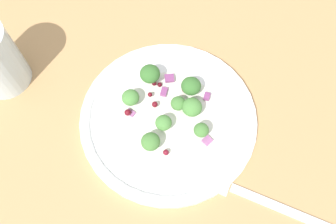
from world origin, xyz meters
TOP-DOWN VIEW (x-y plane):
  - ground_plane at (0.00, 0.00)cm, footprint 180.00×180.00cm
  - plate at (-0.11, -1.28)cm, footprint 25.66×25.66cm
  - dressing_pool at (-0.11, -1.28)cm, footprint 14.88×14.88cm
  - broccoli_floret_0 at (-6.45, -0.85)cm, footprint 3.00×3.00cm
  - broccoli_floret_1 at (2.80, -5.52)cm, footprint 2.62×2.62cm
  - broccoli_floret_2 at (-0.58, 0.62)cm, footprint 2.16×2.16cm
  - broccoli_floret_3 at (-4.54, -4.97)cm, footprint 2.53×2.53cm
  - broccoli_floret_4 at (-2.04, 3.56)cm, footprint 2.92×2.92cm
  - broccoli_floret_5 at (1.01, 1.95)cm, footprint 2.85×2.85cm
  - broccoli_floret_6 at (4.67, 1.29)cm, footprint 2.11×2.11cm
  - broccoli_floret_7 at (1.12, -2.65)cm, footprint 2.31×2.31cm
  - cranberry_0 at (-2.30, -2.26)cm, footprint 0.88×0.88cm
  - cranberry_1 at (-2.54, 2.79)cm, footprint 0.79×0.79cm
  - cranberry_2 at (-5.10, 0.27)cm, footprint 0.71×0.71cm
  - cranberry_3 at (-5.58, -0.68)cm, footprint 0.74×0.74cm
  - cranberry_4 at (4.80, -4.25)cm, footprint 0.81×0.81cm
  - cranberry_5 at (-3.08, -6.24)cm, footprint 0.95×0.95cm
  - cranberry_6 at (-4.09, -2.12)cm, footprint 0.70×0.70cm
  - onion_bit_0 at (-5.27, 1.74)cm, footprint 1.68×1.74cm
  - onion_bit_1 at (-3.08, -5.83)cm, footprint 1.59×1.39cm
  - onion_bit_2 at (0.36, 5.16)cm, footprint 1.40×1.40cm
  - onion_bit_3 at (-3.72, -0.03)cm, footprint 1.62×1.58cm
  - onion_bit_4 at (5.92, 1.66)cm, footprint 1.37×1.45cm
  - fork at (16.33, 4.22)cm, footprint 15.71×12.94cm

SIDE VIEW (x-z plane):
  - ground_plane at x=0.00cm, z-range -2.00..0.00cm
  - fork at x=16.33cm, z-range 0.00..0.50cm
  - plate at x=-0.11cm, z-range 0.01..1.71cm
  - dressing_pool at x=-0.11cm, z-range 1.20..1.40cm
  - onion_bit_1 at x=-3.08cm, z-range 1.37..1.68cm
  - onion_bit_4 at x=5.92cm, z-range 1.39..1.90cm
  - onion_bit_3 at x=-3.72cm, z-range 1.43..1.99cm
  - cranberry_2 at x=-5.10cm, z-range 1.37..2.08cm
  - onion_bit_2 at x=0.36cm, z-range 1.49..2.05cm
  - cranberry_1 at x=-2.54cm, z-range 1.45..2.24cm
  - onion_bit_0 at x=-5.27cm, z-range 1.70..2.16cm
  - cranberry_3 at x=-5.58cm, z-range 1.58..2.31cm
  - cranberry_4 at x=4.80cm, z-range 1.60..2.41cm
  - cranberry_5 at x=-3.08cm, z-range 1.53..2.48cm
  - cranberry_6 at x=-4.09cm, z-range 1.76..2.46cm
  - cranberry_0 at x=-2.30cm, z-range 1.75..2.63cm
  - broccoli_floret_2 at x=-0.58cm, z-range 1.66..3.85cm
  - broccoli_floret_7 at x=1.12cm, z-range 1.66..4.01cm
  - broccoli_floret_3 at x=-4.54cm, z-range 1.68..4.24cm
  - broccoli_floret_1 at x=2.80cm, z-range 1.68..4.33cm
  - broccoli_floret_4 at x=-2.04cm, z-range 1.53..4.48cm
  - broccoli_floret_5 at x=1.01cm, z-range 1.63..4.52cm
  - broccoli_floret_6 at x=4.67cm, z-range 2.17..4.31cm
  - broccoli_floret_0 at x=-6.45cm, z-range 1.92..4.95cm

